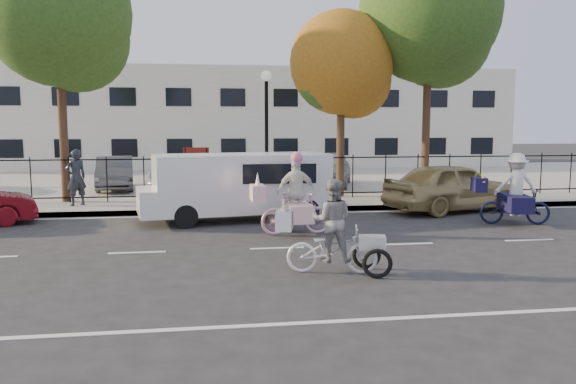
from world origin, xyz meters
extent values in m
plane|color=#333334|center=(0.00, 0.00, 0.00)|extent=(120.00, 120.00, 0.00)
cube|color=#A8A399|center=(0.00, 5.05, 0.07)|extent=(60.00, 0.10, 0.15)
cube|color=#A8A399|center=(0.00, 6.10, 0.07)|extent=(60.00, 2.20, 0.15)
cube|color=#A8A399|center=(0.00, 15.00, 0.07)|extent=(60.00, 15.60, 0.15)
cube|color=silver|center=(0.00, 25.00, 3.00)|extent=(34.00, 10.00, 6.00)
cylinder|color=black|center=(0.50, 6.80, 2.15)|extent=(0.12, 0.12, 4.00)
sphere|color=white|center=(0.50, 6.80, 4.30)|extent=(0.36, 0.36, 0.36)
cylinder|color=black|center=(-2.20, 6.80, 1.05)|extent=(0.06, 0.06, 1.80)
cylinder|color=black|center=(-1.50, 6.80, 1.05)|extent=(0.06, 0.06, 1.80)
cube|color=#59140F|center=(-1.85, 6.80, 1.65)|extent=(0.85, 0.04, 0.60)
imported|color=white|center=(0.75, -2.17, 0.44)|extent=(1.75, 0.94, 0.87)
imported|color=white|center=(0.75, -2.17, 0.98)|extent=(0.85, 0.73, 1.53)
cube|color=silver|center=(-0.10, -1.97, 0.97)|extent=(0.40, 0.58, 0.35)
cone|color=silver|center=(-0.10, -1.85, 1.20)|extent=(0.14, 0.14, 0.17)
cone|color=silver|center=(-0.10, -2.09, 1.20)|extent=(0.14, 0.14, 0.17)
torus|color=black|center=(1.46, -2.67, 0.27)|extent=(0.55, 0.20, 0.54)
torus|color=black|center=(1.46, -1.99, 0.27)|extent=(0.55, 0.20, 0.54)
cube|color=white|center=(1.46, -2.33, 0.58)|extent=(0.55, 0.44, 0.24)
imported|color=#D09EB6|center=(0.67, 1.46, 0.53)|extent=(1.80, 0.60, 1.07)
imported|color=white|center=(0.67, 1.46, 1.07)|extent=(1.01, 0.46, 1.68)
cube|color=beige|center=(-0.29, 1.41, 1.07)|extent=(0.35, 0.60, 0.38)
cone|color=silver|center=(-0.29, 1.41, 1.41)|extent=(0.13, 0.13, 0.34)
cube|color=beige|center=(0.67, 1.46, 0.59)|extent=(0.66, 1.42, 0.43)
sphere|color=pink|center=(0.67, 1.46, 1.90)|extent=(0.30, 0.30, 0.30)
imported|color=black|center=(6.79, 2.05, 0.49)|extent=(1.96, 1.06, 0.98)
imported|color=white|center=(6.79, 2.05, 1.09)|extent=(1.22, 0.87, 1.71)
cube|color=#141139|center=(5.84, 2.28, 1.08)|extent=(0.45, 0.65, 0.39)
cone|color=gold|center=(5.84, 2.47, 1.30)|extent=(0.13, 0.26, 0.35)
cone|color=gold|center=(5.84, 2.08, 1.30)|extent=(0.13, 0.26, 0.35)
cube|color=#141139|center=(6.79, 2.05, 0.60)|extent=(0.90, 1.51, 0.43)
cube|color=white|center=(-0.53, 3.80, 1.07)|extent=(5.07, 2.59, 1.61)
cube|color=white|center=(-3.17, 3.80, 0.63)|extent=(0.74, 1.80, 0.72)
cylinder|color=black|center=(-2.23, 3.01, 0.31)|extent=(0.66, 0.34, 0.63)
cylinder|color=black|center=(-2.23, 4.59, 0.31)|extent=(0.66, 0.34, 0.63)
cylinder|color=black|center=(1.17, 3.01, 0.31)|extent=(0.66, 0.34, 0.63)
cylinder|color=black|center=(1.17, 4.59, 0.31)|extent=(0.66, 0.34, 0.63)
imported|color=tan|center=(6.11, 4.50, 0.77)|extent=(4.85, 3.09, 1.54)
imported|color=black|center=(-5.61, 6.41, 1.04)|extent=(0.78, 0.73, 1.78)
imported|color=silver|center=(-2.13, 9.62, 0.87)|extent=(3.27, 5.52, 1.44)
imported|color=#54545C|center=(-5.11, 10.82, 0.80)|extent=(1.87, 4.07, 1.29)
imported|color=#9FA2A6|center=(3.55, 10.91, 0.88)|extent=(2.91, 4.60, 1.46)
cylinder|color=#442D1D|center=(-6.16, 7.40, 2.74)|extent=(0.28, 0.28, 5.47)
sphere|color=#385B1E|center=(-6.16, 7.40, 6.25)|extent=(4.69, 4.69, 4.69)
sphere|color=#385B1E|center=(-5.66, 7.60, 5.47)|extent=(3.44, 3.44, 3.44)
cylinder|color=#442D1D|center=(3.20, 7.45, 2.12)|extent=(0.28, 0.28, 4.24)
sphere|color=#9F6219|center=(3.20, 7.45, 4.84)|extent=(3.63, 3.63, 3.63)
sphere|color=#9F6219|center=(3.70, 7.65, 4.24)|extent=(2.66, 2.66, 2.66)
cylinder|color=#442D1D|center=(6.30, 7.30, 2.90)|extent=(0.28, 0.28, 5.80)
sphere|color=#385B1E|center=(6.30, 7.30, 6.63)|extent=(4.97, 4.97, 4.97)
sphere|color=#385B1E|center=(6.80, 7.50, 5.80)|extent=(3.64, 3.64, 3.64)
camera|label=1|loc=(-1.49, -12.02, 2.73)|focal=35.00mm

